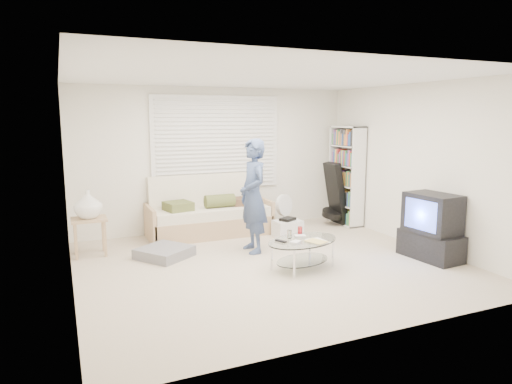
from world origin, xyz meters
name	(u,v)px	position (x,y,z in m)	size (l,w,h in m)	color
ground	(270,264)	(0.00, 0.00, 0.00)	(5.00, 5.00, 0.00)	#BCA992
room_shell	(256,143)	(0.00, 0.48, 1.63)	(5.02, 4.52, 2.51)	white
window_blinds	(217,143)	(0.00, 2.20, 1.55)	(2.32, 0.08, 1.62)	silver
futon_sofa	(209,215)	(-0.27, 1.87, 0.33)	(2.07, 0.84, 1.01)	tan
grey_floor_pillow	(164,252)	(-1.26, 0.88, 0.07)	(0.64, 0.64, 0.15)	slate
side_table	(88,207)	(-2.22, 1.40, 0.72)	(0.49, 0.39, 0.96)	tan
bookshelf	(346,176)	(2.32, 1.63, 0.91)	(0.29, 0.77, 1.83)	white
guitar_case	(335,198)	(2.10, 1.63, 0.51)	(0.42, 0.43, 1.15)	black
floor_fan	(284,209)	(1.06, 1.67, 0.38)	(0.40, 0.27, 0.65)	white
storage_bin	(288,228)	(0.90, 1.23, 0.14)	(0.47, 0.34, 0.32)	white
tv_unit	(431,227)	(2.20, -0.67, 0.45)	(0.53, 0.89, 0.93)	black
coffee_table	(302,246)	(0.32, -0.34, 0.32)	(1.21, 0.95, 0.51)	silver
standing_person	(253,196)	(0.03, 0.65, 0.84)	(0.61, 0.40, 1.68)	navy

